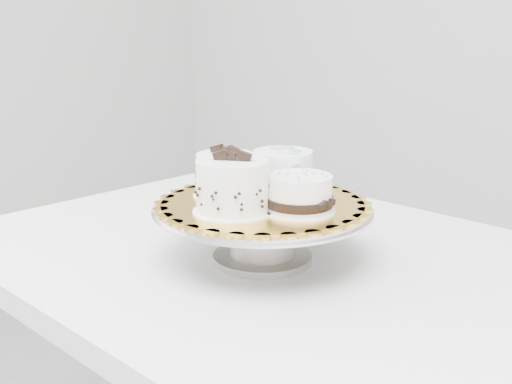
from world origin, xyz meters
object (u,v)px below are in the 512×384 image
Objects in this scene: cake_stand at (263,223)px; cake_swirl at (233,188)px; cake_banded at (226,176)px; cake_ribbon at (300,195)px; cake_board at (263,204)px; cake_dots at (283,172)px; table at (297,304)px.

cake_swirl is at bearing -91.36° from cake_stand.
cake_banded is 0.94× the size of cake_ribbon.
cake_board is at bearing 0.22° from cake_banded.
cake_dots is at bearing 97.95° from cake_stand.
cake_stand is at bearing 60.52° from cake_swirl.
cake_swirl reaches higher than table.
table is at bearing 123.62° from cake_ribbon.
cake_dots is (-0.05, 0.02, 0.22)m from table.
cake_stand is at bearing -90.00° from cake_board.
cake_dots reaches higher than table.
cake_banded reaches higher than cake_ribbon.
cake_ribbon reaches higher than cake_board.
cake_stand is 0.10m from cake_dots.
cake_dots is 0.11m from cake_ribbon.
cake_dots is (-0.01, 0.06, 0.07)m from cake_stand.
cake_stand is 0.03m from cake_board.
cake_swirl is (-0.00, -0.07, 0.07)m from cake_stand.
cake_ribbon is (0.08, -0.00, 0.03)m from cake_board.
cake_stand is (-0.04, -0.05, 0.15)m from table.
cake_ribbon is at bearing -49.04° from table.
table is at bearing 49.35° from cake_board.
cake_banded is at bearing 178.30° from cake_ribbon.
cake_dots reaches higher than cake_board.
cake_dots is (-0.01, 0.13, -0.00)m from cake_swirl.
cake_stand is at bearing -125.72° from table.
cake_banded is at bearing -148.93° from cake_dots.
cake_board is (0.00, 0.00, 0.03)m from cake_stand.
table is at bearing 20.23° from cake_banded.
cake_ribbon is at bearing 12.18° from cake_swirl.
cake_stand is 3.27× the size of cake_banded.
cake_banded is at bearing -150.34° from table.
cake_banded is (-0.11, -0.05, 0.21)m from table.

